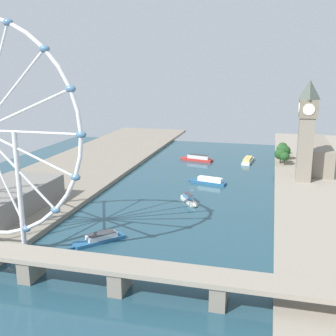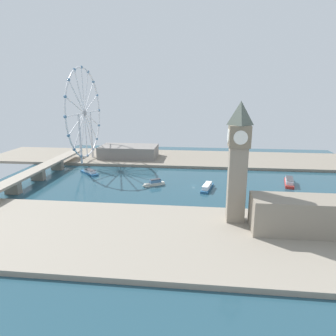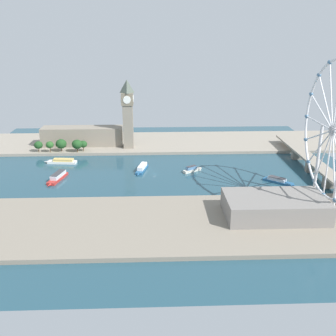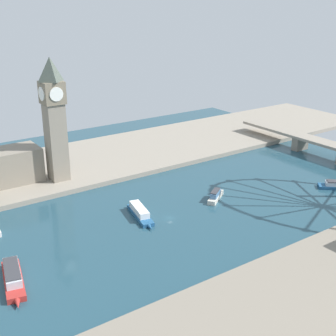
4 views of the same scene
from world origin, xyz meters
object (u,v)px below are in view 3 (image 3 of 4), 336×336
(tour_boat_1, at_px, (142,168))
(tour_boat_3, at_px, (278,181))
(parliament_block, at_px, (82,136))
(tour_boat_2, at_px, (58,177))
(riverside_hall, at_px, (275,206))
(clock_tower, at_px, (128,113))
(ferris_wheel, at_px, (332,132))
(river_bridge, at_px, (313,163))
(tour_boat_4, at_px, (192,169))
(tour_boat_0, at_px, (62,161))

(tour_boat_1, distance_m, tour_boat_3, 127.05)
(parliament_block, relative_size, tour_boat_2, 2.61)
(riverside_hall, distance_m, tour_boat_3, 76.06)
(tour_boat_3, bearing_deg, tour_boat_1, -155.46)
(clock_tower, bearing_deg, tour_boat_2, -32.66)
(clock_tower, bearing_deg, parliament_block, -103.21)
(ferris_wheel, relative_size, river_bridge, 0.56)
(river_bridge, relative_size, tour_boat_2, 5.50)
(ferris_wheel, bearing_deg, clock_tower, -134.49)
(parliament_block, height_order, tour_boat_4, parliament_block)
(river_bridge, bearing_deg, riverside_hall, -33.99)
(tour_boat_1, bearing_deg, ferris_wheel, 71.77)
(riverside_hall, xyz_separation_m, tour_boat_1, (-108.84, -96.44, -7.94))
(riverside_hall, distance_m, tour_boat_1, 145.63)
(clock_tower, distance_m, tour_boat_0, 89.07)
(tour_boat_0, bearing_deg, tour_boat_2, 103.10)
(clock_tower, height_order, tour_boat_3, clock_tower)
(ferris_wheel, xyz_separation_m, river_bridge, (-74.74, 21.20, -49.32))
(riverside_hall, xyz_separation_m, tour_boat_2, (-86.10, -172.01, -7.50))
(parliament_block, xyz_separation_m, tour_boat_2, (104.93, -5.69, -10.75))
(parliament_block, relative_size, river_bridge, 0.48)
(tour_boat_2, relative_size, tour_boat_4, 1.71)
(ferris_wheel, bearing_deg, riverside_hall, -62.49)
(tour_boat_1, height_order, tour_boat_2, tour_boat_2)
(clock_tower, height_order, tour_boat_2, clock_tower)
(parliament_block, distance_m, tour_boat_3, 225.91)
(tour_boat_4, bearing_deg, ferris_wheel, -74.31)
(clock_tower, xyz_separation_m, tour_boat_1, (69.62, 16.37, -40.17))
(riverside_hall, bearing_deg, tour_boat_3, 160.72)
(tour_boat_0, distance_m, tour_boat_3, 212.41)
(ferris_wheel, distance_m, tour_boat_2, 232.63)
(tour_boat_1, distance_m, tour_boat_2, 78.92)
(river_bridge, xyz_separation_m, tour_boat_0, (-35.22, -244.40, -6.90))
(ferris_wheel, distance_m, tour_boat_1, 174.47)
(tour_boat_3, bearing_deg, riverside_hall, -67.58)
(ferris_wheel, xyz_separation_m, riverside_hall, (23.44, -45.01, -48.09))
(parliament_block, bearing_deg, river_bridge, 68.23)
(tour_boat_3, relative_size, tour_boat_4, 1.29)
(tour_boat_0, bearing_deg, ferris_wheel, 159.43)
(tour_boat_2, bearing_deg, clock_tower, 160.09)
(parliament_block, distance_m, ferris_wheel, 273.41)
(river_bridge, distance_m, tour_boat_0, 247.02)
(parliament_block, distance_m, tour_boat_1, 108.46)
(tour_boat_4, bearing_deg, tour_boat_3, -57.26)
(clock_tower, height_order, tour_boat_1, clock_tower)
(river_bridge, height_order, tour_boat_2, river_bridge)
(tour_boat_0, relative_size, tour_boat_1, 1.08)
(clock_tower, relative_size, river_bridge, 0.39)
(clock_tower, distance_m, riverside_hall, 213.57)
(riverside_hall, relative_size, river_bridge, 0.37)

